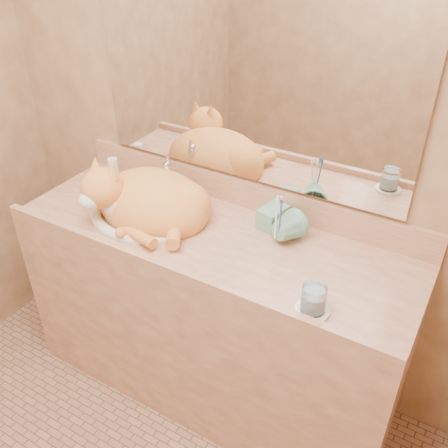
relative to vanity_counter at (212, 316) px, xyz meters
The scene contains 12 objects.
wall_back 0.87m from the vanity_counter, 90.00° to the left, with size 2.40×0.02×2.50m, color brown.
vanity_counter is the anchor object (origin of this frame).
mirror 1.00m from the vanity_counter, 90.00° to the left, with size 1.30×0.02×0.80m, color white.
sink_basin 0.58m from the vanity_counter, behind, with size 0.45×0.38×0.14m, color white, non-canonical shape.
faucet 0.62m from the vanity_counter, 153.28° to the left, with size 0.05×0.13×0.18m, color silver, non-canonical shape.
cat 0.59m from the vanity_counter, behind, with size 0.49×0.40×0.26m, color orange, non-canonical shape.
soap_dispenser 0.55m from the vanity_counter, 38.92° to the left, with size 0.08×0.08×0.18m, color #67A591.
toothbrush_cup 0.54m from the vanity_counter, 16.02° to the left, with size 0.12×0.12×0.11m, color #67A591.
toothbrushes 0.61m from the vanity_counter, 16.02° to the left, with size 0.03×0.03×0.21m, color white, non-canonical shape.
saucer 0.68m from the vanity_counter, 21.37° to the right, with size 0.11×0.11×0.01m, color white.
water_glass 0.72m from the vanity_counter, 21.37° to the right, with size 0.08×0.08×0.09m, color white.
lotion_bottle 0.80m from the vanity_counter, 165.27° to the left, with size 0.04×0.04×0.11m, color white.
Camera 1 is at (0.84, -0.60, 1.95)m, focal length 40.00 mm.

